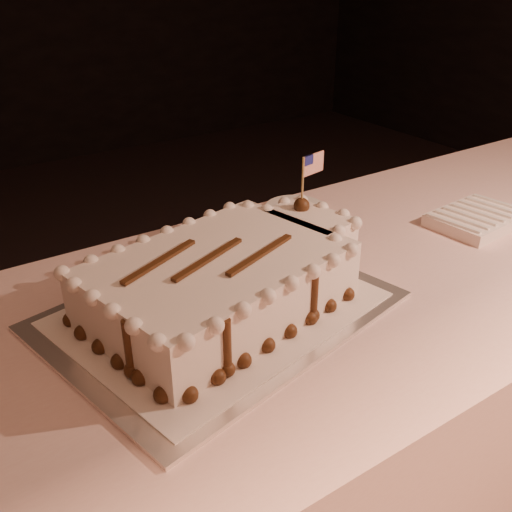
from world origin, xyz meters
TOP-DOWN VIEW (x-y plane):
  - banquet_table at (0.00, 0.60)m, footprint 2.40×0.80m
  - cake_board at (-0.25, 0.61)m, footprint 0.66×0.55m
  - doily at (-0.25, 0.61)m, footprint 0.59×0.50m
  - sheet_cake at (-0.22, 0.62)m, footprint 0.57×0.39m
  - napkin_stack at (0.46, 0.60)m, footprint 0.23×0.17m
  - side_plate at (0.16, 0.91)m, footprint 0.15×0.15m

SIDE VIEW (x-z plane):
  - banquet_table at x=0.00m, z-range 0.00..0.75m
  - cake_board at x=-0.25m, z-range 0.75..0.76m
  - side_plate at x=0.16m, z-range 0.75..0.76m
  - doily at x=-0.25m, z-range 0.76..0.76m
  - napkin_stack at x=0.46m, z-range 0.75..0.78m
  - sheet_cake at x=-0.22m, z-range 0.70..0.92m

